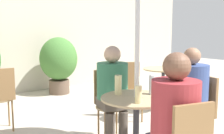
% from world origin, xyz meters
% --- Properties ---
extents(storefront_wall, '(10.00, 0.06, 3.00)m').
position_xyz_m(storefront_wall, '(0.00, 4.16, 1.50)').
color(storefront_wall, beige).
rests_on(storefront_wall, ground_plane).
extents(cafe_table_near, '(0.69, 0.69, 0.73)m').
position_xyz_m(cafe_table_near, '(-0.03, 0.16, 0.55)').
color(cafe_table_near, '#2D2D33').
rests_on(cafe_table_near, ground_plane).
extents(cafe_table_far, '(0.68, 0.68, 0.73)m').
position_xyz_m(cafe_table_far, '(1.66, 1.38, 0.54)').
color(cafe_table_far, '#2D2D33').
rests_on(cafe_table_far, ground_plane).
extents(bistro_chair_1, '(0.41, 0.39, 0.88)m').
position_xyz_m(bistro_chair_1, '(0.70, -0.03, 0.53)').
color(bistro_chair_1, '#997F56').
rests_on(bistro_chair_1, ground_plane).
extents(bistro_chair_2, '(0.39, 0.41, 0.88)m').
position_xyz_m(bistro_chair_2, '(0.16, 0.90, 0.53)').
color(bistro_chair_2, '#997F56').
rests_on(bistro_chair_2, ground_plane).
extents(bistro_chair_3, '(0.41, 0.42, 0.88)m').
position_xyz_m(bistro_chair_3, '(0.91, 1.36, 0.53)').
color(bistro_chair_3, '#997F56').
rests_on(bistro_chair_3, ground_plane).
extents(bistro_chair_4, '(0.38, 0.38, 0.88)m').
position_xyz_m(bistro_chair_4, '(-0.86, 1.93, 0.53)').
color(bistro_chair_4, '#997F56').
rests_on(bistro_chair_4, ground_plane).
extents(seated_person_0, '(0.38, 0.41, 1.21)m').
position_xyz_m(seated_person_0, '(-0.19, -0.43, 0.71)').
color(seated_person_0, '#42475B').
rests_on(seated_person_0, ground_plane).
extents(seated_person_1, '(0.41, 0.38, 1.19)m').
position_xyz_m(seated_person_1, '(0.56, 0.01, 0.71)').
color(seated_person_1, gray).
rests_on(seated_person_1, ground_plane).
extents(seated_person_2, '(0.39, 0.42, 1.19)m').
position_xyz_m(seated_person_2, '(0.12, 0.76, 0.70)').
color(seated_person_2, brown).
rests_on(seated_person_2, ground_plane).
extents(beer_glass_0, '(0.07, 0.07, 0.20)m').
position_xyz_m(beer_glass_0, '(-0.11, 0.36, 0.83)').
color(beer_glass_0, beige).
rests_on(beer_glass_0, cafe_table_near).
extents(beer_glass_1, '(0.06, 0.06, 0.16)m').
position_xyz_m(beer_glass_1, '(-0.16, -0.00, 0.81)').
color(beer_glass_1, beige).
rests_on(beer_glass_1, cafe_table_near).
extents(beer_glass_2, '(0.07, 0.07, 0.19)m').
position_xyz_m(beer_glass_2, '(0.17, 0.16, 0.82)').
color(beer_glass_2, silver).
rests_on(beer_glass_2, cafe_table_near).
extents(potted_plant_1, '(0.82, 0.82, 1.24)m').
position_xyz_m(potted_plant_1, '(0.73, 3.57, 0.72)').
color(potted_plant_1, brown).
rests_on(potted_plant_1, ground_plane).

